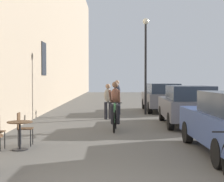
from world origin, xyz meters
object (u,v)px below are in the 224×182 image
object	(u,v)px
cafe_table_mid	(21,129)
cyclist_on_bicycle	(116,107)
pedestrian_near	(109,99)
pedestrian_mid	(118,95)
parked_car_third	(163,97)
street_lamp	(147,54)
parked_car_second	(188,105)
cafe_chair_mid_toward_street	(24,126)

from	to	relation	value
cafe_table_mid	cyclist_on_bicycle	distance (m)	4.21
pedestrian_near	pedestrian_mid	distance (m)	2.28
parked_car_third	street_lamp	bearing A→B (deg)	-124.00
pedestrian_near	cyclist_on_bicycle	bearing A→B (deg)	-84.97
parked_car_second	parked_car_third	bearing A→B (deg)	91.48
pedestrian_mid	cafe_chair_mid_toward_street	bearing A→B (deg)	-107.70
cyclist_on_bicycle	street_lamp	distance (m)	6.16
cafe_chair_mid_toward_street	street_lamp	world-z (taller)	street_lamp
pedestrian_near	street_lamp	bearing A→B (deg)	49.31
parked_car_second	cafe_table_mid	bearing A→B (deg)	-138.46
cafe_table_mid	parked_car_second	size ratio (longest dim) A/B	0.16
cafe_chair_mid_toward_street	parked_car_third	world-z (taller)	parked_car_third
cafe_chair_mid_toward_street	cyclist_on_bicycle	bearing A→B (deg)	48.63
parked_car_second	cafe_chair_mid_toward_street	bearing A→B (deg)	-142.50
cafe_chair_mid_toward_street	pedestrian_mid	world-z (taller)	pedestrian_mid
pedestrian_near	street_lamp	xyz separation A→B (m)	(1.90, 2.21, 2.21)
pedestrian_near	parked_car_second	size ratio (longest dim) A/B	0.36
cafe_chair_mid_toward_street	street_lamp	distance (m)	9.66
pedestrian_near	pedestrian_mid	bearing A→B (deg)	78.83
cyclist_on_bicycle	street_lamp	xyz separation A→B (m)	(1.61, 5.48, 2.30)
cafe_table_mid	parked_car_third	distance (m)	11.66
parked_car_second	parked_car_third	world-z (taller)	parked_car_third
cafe_chair_mid_toward_street	pedestrian_near	world-z (taller)	pedestrian_near
cafe_table_mid	parked_car_second	world-z (taller)	parked_car_second
street_lamp	cafe_chair_mid_toward_street	bearing A→B (deg)	-116.34
cyclist_on_bicycle	pedestrian_near	size ratio (longest dim) A/B	1.11
cafe_chair_mid_toward_street	street_lamp	size ratio (longest dim) A/B	0.18
cafe_chair_mid_toward_street	cyclist_on_bicycle	distance (m)	3.82
cyclist_on_bicycle	pedestrian_mid	bearing A→B (deg)	88.40
cafe_table_mid	pedestrian_mid	distance (m)	9.32
street_lamp	parked_car_second	bearing A→B (deg)	-74.08
pedestrian_mid	parked_car_third	xyz separation A→B (m)	(2.52, 1.54, -0.18)
cafe_chair_mid_toward_street	parked_car_second	world-z (taller)	parked_car_second
pedestrian_mid	parked_car_third	world-z (taller)	pedestrian_mid
cyclist_on_bicycle	pedestrian_mid	distance (m)	5.52
cafe_table_mid	cyclist_on_bicycle	size ratio (longest dim) A/B	0.41
parked_car_third	cafe_table_mid	bearing A→B (deg)	-116.01
cafe_table_mid	cyclist_on_bicycle	xyz separation A→B (m)	(2.44, 3.42, 0.29)
cyclist_on_bicycle	street_lamp	size ratio (longest dim) A/B	0.36
cafe_table_mid	parked_car_third	size ratio (longest dim) A/B	0.16
cafe_chair_mid_toward_street	pedestrian_mid	size ratio (longest dim) A/B	0.51
cafe_chair_mid_toward_street	parked_car_second	bearing A→B (deg)	37.50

